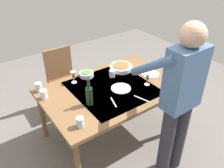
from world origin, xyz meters
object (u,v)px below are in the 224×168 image
at_px(water_cup_far_left, 80,122).
at_px(dinner_plate_near, 150,74).
at_px(wine_glass_left, 73,75).
at_px(water_cup_far_right, 44,94).
at_px(water_cup_near_left, 39,87).
at_px(wine_bottle, 89,96).
at_px(side_bowl_salad, 86,74).
at_px(person_server, 179,98).
at_px(serving_bowl_pasta, 121,67).
at_px(chair_near, 62,76).
at_px(wine_glass_right, 148,77).
at_px(dining_table, 112,92).
at_px(dinner_plate_far, 121,88).
at_px(water_cup_near_right, 112,74).

height_order(water_cup_far_left, dinner_plate_near, water_cup_far_left).
bearing_deg(wine_glass_left, water_cup_far_right, 13.83).
bearing_deg(dinner_plate_near, water_cup_near_left, -19.16).
relative_size(wine_bottle, side_bowl_salad, 1.64).
bearing_deg(person_server, serving_bowl_pasta, -98.02).
bearing_deg(side_bowl_salad, wine_glass_left, 12.20).
xyz_separation_m(water_cup_far_left, dinner_plate_near, (-1.20, -0.34, -0.04)).
xyz_separation_m(chair_near, wine_glass_right, (-0.61, 1.11, 0.30)).
bearing_deg(dining_table, wine_glass_right, 153.48).
height_order(person_server, water_cup_far_right, person_server).
distance_m(person_server, water_cup_far_left, 0.95).
distance_m(water_cup_far_right, dinner_plate_far, 0.87).
bearing_deg(water_cup_near_left, water_cup_near_right, 166.00).
xyz_separation_m(water_cup_far_left, side_bowl_salad, (-0.51, -0.77, -0.02)).
distance_m(water_cup_near_right, serving_bowl_pasta, 0.22).
relative_size(person_server, water_cup_near_left, 16.13).
relative_size(wine_glass_left, side_bowl_salad, 0.84).
distance_m(wine_glass_left, dinner_plate_far, 0.59).
height_order(chair_near, water_cup_far_right, chair_near).
height_order(person_server, water_cup_far_left, person_server).
bearing_deg(chair_near, dinner_plate_near, 130.64).
distance_m(dining_table, wine_bottle, 0.43).
height_order(wine_glass_right, water_cup_far_left, wine_glass_right).
bearing_deg(water_cup_far_left, dinner_plate_far, -157.61).
distance_m(wine_glass_right, water_cup_far_right, 1.20).
height_order(serving_bowl_pasta, dinner_plate_near, serving_bowl_pasta).
bearing_deg(water_cup_near_left, side_bowl_salad, 177.72).
relative_size(wine_glass_left, dinner_plate_far, 0.66).
relative_size(serving_bowl_pasta, dinner_plate_near, 1.30).
relative_size(chair_near, wine_glass_right, 6.03).
xyz_separation_m(wine_bottle, serving_bowl_pasta, (-0.73, -0.42, -0.08)).
bearing_deg(dinner_plate_far, chair_near, -73.38).
relative_size(water_cup_near_left, water_cup_near_right, 1.20).
height_order(chair_near, dinner_plate_far, chair_near).
relative_size(person_server, dinner_plate_near, 7.34).
bearing_deg(serving_bowl_pasta, dinner_plate_far, 52.88).
bearing_deg(side_bowl_salad, wine_bottle, 63.18).
relative_size(dining_table, wine_bottle, 5.46).
bearing_deg(dinner_plate_near, dinner_plate_far, 6.10).
relative_size(dining_table, wine_glass_right, 10.69).
height_order(water_cup_far_right, side_bowl_salad, water_cup_far_right).
relative_size(water_cup_near_right, water_cup_far_left, 0.88).
height_order(dinner_plate_near, dinner_plate_far, same).
distance_m(side_bowl_salad, dinner_plate_near, 0.82).
bearing_deg(dinner_plate_near, dining_table, -2.65).
height_order(water_cup_near_right, water_cup_far_right, water_cup_far_right).
bearing_deg(wine_glass_right, dinner_plate_near, -141.20).
bearing_deg(water_cup_far_right, chair_near, -127.16).
height_order(dining_table, person_server, person_server).
xyz_separation_m(chair_near, water_cup_near_left, (0.49, 0.49, 0.25)).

